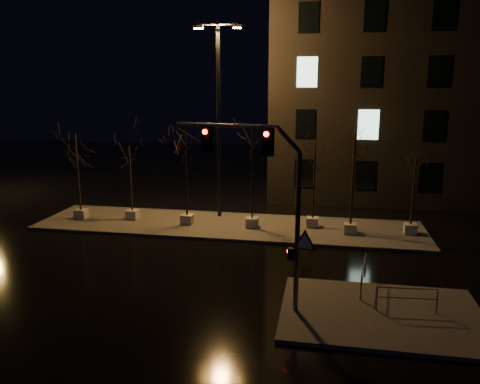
# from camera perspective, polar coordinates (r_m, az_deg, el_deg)

# --- Properties ---
(ground) EXTENTS (90.00, 90.00, 0.00)m
(ground) POSITION_cam_1_polar(r_m,az_deg,el_deg) (21.43, -4.80, -8.89)
(ground) COLOR black
(ground) RESTS_ON ground
(median) EXTENTS (22.00, 5.00, 0.15)m
(median) POSITION_cam_1_polar(r_m,az_deg,el_deg) (26.92, -1.48, -4.14)
(median) COLOR #47443F
(median) RESTS_ON ground
(sidewalk_corner) EXTENTS (7.00, 5.00, 0.15)m
(sidewalk_corner) POSITION_cam_1_polar(r_m,az_deg,el_deg) (17.68, 16.87, -14.04)
(sidewalk_corner) COLOR #47443F
(sidewalk_corner) RESTS_ON ground
(building) EXTENTS (25.00, 12.00, 15.00)m
(building) POSITION_cam_1_polar(r_m,az_deg,el_deg) (38.22, 23.96, 11.07)
(building) COLOR black
(building) RESTS_ON ground
(tree_0) EXTENTS (1.80, 1.80, 5.22)m
(tree_0) POSITION_cam_1_polar(r_m,az_deg,el_deg) (28.95, -19.32, 4.52)
(tree_0) COLOR #AFAEA3
(tree_0) RESTS_ON median
(tree_1) EXTENTS (1.80, 1.80, 4.52)m
(tree_1) POSITION_cam_1_polar(r_m,az_deg,el_deg) (28.03, -13.30, 3.55)
(tree_1) COLOR #AFAEA3
(tree_1) RESTS_ON median
(tree_2) EXTENTS (1.80, 1.80, 5.50)m
(tree_2) POSITION_cam_1_polar(r_m,az_deg,el_deg) (26.29, -6.68, 4.85)
(tree_2) COLOR #AFAEA3
(tree_2) RESTS_ON median
(tree_3) EXTENTS (1.80, 1.80, 5.82)m
(tree_3) POSITION_cam_1_polar(r_m,az_deg,el_deg) (25.46, 1.55, 5.23)
(tree_3) COLOR #AFAEA3
(tree_3) RESTS_ON median
(tree_4) EXTENTS (1.80, 1.80, 4.87)m
(tree_4) POSITION_cam_1_polar(r_m,az_deg,el_deg) (25.97, 9.09, 3.62)
(tree_4) COLOR #AFAEA3
(tree_4) RESTS_ON median
(tree_5) EXTENTS (1.80, 1.80, 5.51)m
(tree_5) POSITION_cam_1_polar(r_m,az_deg,el_deg) (25.08, 13.73, 4.22)
(tree_5) COLOR #AFAEA3
(tree_5) RESTS_ON median
(tree_6) EXTENTS (1.80, 1.80, 4.17)m
(tree_6) POSITION_cam_1_polar(r_m,az_deg,el_deg) (26.12, 20.53, 1.85)
(tree_6) COLOR #AFAEA3
(tree_6) RESTS_ON median
(traffic_signal_mast) EXTENTS (5.22, 1.14, 6.49)m
(traffic_signal_mast) POSITION_cam_1_polar(r_m,az_deg,el_deg) (16.04, 3.50, 0.23)
(traffic_signal_mast) COLOR #575B5F
(traffic_signal_mast) RESTS_ON sidewalk_corner
(streetlight_main) EXTENTS (2.79, 0.39, 11.21)m
(streetlight_main) POSITION_cam_1_polar(r_m,az_deg,el_deg) (27.67, -2.64, 10.08)
(streetlight_main) COLOR black
(streetlight_main) RESTS_ON median
(guard_rail_a) EXTENTS (2.07, 0.19, 0.90)m
(guard_rail_a) POSITION_cam_1_polar(r_m,az_deg,el_deg) (17.69, 19.70, -11.87)
(guard_rail_a) COLOR #575B5F
(guard_rail_a) RESTS_ON sidewalk_corner
(guard_rail_b) EXTENTS (0.38, 2.26, 1.08)m
(guard_rail_b) POSITION_cam_1_polar(r_m,az_deg,el_deg) (19.07, 14.84, -9.35)
(guard_rail_b) COLOR #575B5F
(guard_rail_b) RESTS_ON sidewalk_corner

